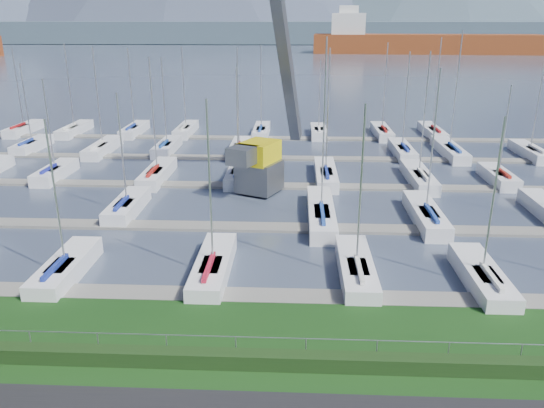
{
  "coord_description": "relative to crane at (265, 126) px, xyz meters",
  "views": [
    {
      "loc": [
        1.45,
        -19.3,
        14.02
      ],
      "look_at": [
        0.0,
        12.0,
        3.0
      ],
      "focal_mm": 35.0,
      "sensor_mm": 36.0,
      "label": 1
    }
  ],
  "objects": [
    {
      "name": "hedge",
      "position": [
        1.21,
        -25.95,
        -4.98
      ],
      "size": [
        80.0,
        0.7,
        0.7
      ],
      "primitive_type": "cube",
      "color": "#1B3413",
      "rests_on": "grass"
    },
    {
      "name": "water",
      "position": [
        1.21,
        234.45,
        -5.73
      ],
      "size": [
        800.0,
        540.0,
        0.2
      ],
      "primitive_type": "cube",
      "color": "#404A5D"
    },
    {
      "name": "docks",
      "position": [
        1.21,
        0.45,
        -5.55
      ],
      "size": [
        90.0,
        41.6,
        0.25
      ],
      "color": "slate",
      "rests_on": "water"
    },
    {
      "name": "fence",
      "position": [
        1.21,
        -25.55,
        -4.13
      ],
      "size": [
        80.0,
        0.04,
        0.04
      ],
      "primitive_type": "cylinder",
      "rotation": [
        0.0,
        1.57,
        0.0
      ],
      "color": "gray",
      "rests_on": "grass"
    },
    {
      "name": "crane",
      "position": [
        0.0,
        0.0,
        0.0
      ],
      "size": [
        6.29,
        13.47,
        22.35
      ],
      "rotation": [
        0.0,
        0.0,
        -0.43
      ],
      "color": "#56585D",
      "rests_on": "water"
    },
    {
      "name": "cargo_ship_mid",
      "position": [
        52.92,
        193.55,
        -1.74
      ],
      "size": [
        95.94,
        24.18,
        21.5
      ],
      "rotation": [
        0.0,
        0.0,
        -0.07
      ],
      "color": "brown",
      "rests_on": "water"
    },
    {
      "name": "sailboat_fleet",
      "position": [
        0.12,
        3.37,
        0.04
      ],
      "size": [
        74.92,
        49.69,
        13.4
      ],
      "color": "maroon",
      "rests_on": "water"
    },
    {
      "name": "foothill",
      "position": [
        1.21,
        304.45,
        0.67
      ],
      "size": [
        900.0,
        80.0,
        12.0
      ],
      "primitive_type": "cube",
      "color": "#435562",
      "rests_on": "water"
    }
  ]
}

